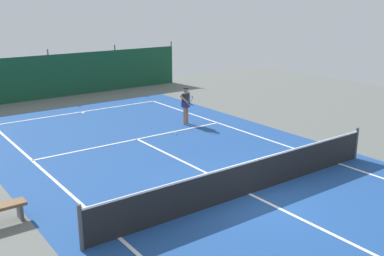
% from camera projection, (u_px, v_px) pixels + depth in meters
% --- Properties ---
extents(ground_plane, '(36.00, 36.00, 0.00)m').
position_uv_depth(ground_plane, '(249.00, 194.00, 12.71)').
color(ground_plane, slate).
extents(court_surface, '(11.02, 26.60, 0.01)m').
position_uv_depth(court_surface, '(249.00, 194.00, 12.71)').
color(court_surface, '#1E478C').
rests_on(court_surface, ground).
extents(tennis_net, '(10.12, 0.10, 1.10)m').
position_uv_depth(tennis_net, '(250.00, 177.00, 12.57)').
color(tennis_net, black).
rests_on(tennis_net, ground).
extents(back_fence, '(16.30, 0.98, 2.70)m').
position_uv_depth(back_fence, '(48.00, 85.00, 25.30)').
color(back_fence, '#14472D').
rests_on(back_fence, ground).
extents(tennis_player, '(0.57, 0.83, 1.64)m').
position_uv_depth(tennis_player, '(186.00, 103.00, 19.57)').
color(tennis_player, '#9E7051').
rests_on(tennis_player, ground).
extents(tennis_ball_near_player, '(0.07, 0.07, 0.07)m').
position_uv_depth(tennis_ball_near_player, '(176.00, 134.00, 18.32)').
color(tennis_ball_near_player, '#CCDB33').
rests_on(tennis_ball_near_player, ground).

